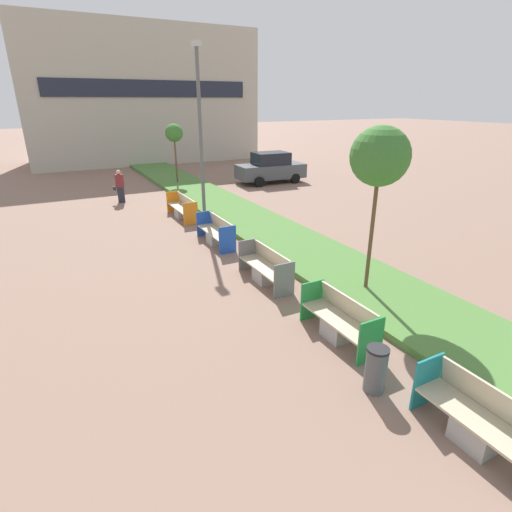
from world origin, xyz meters
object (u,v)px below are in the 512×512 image
bench_green_frame (339,323)px  sapling_tree_near (380,157)px  litter_bin (376,369)px  sapling_tree_far (174,134)px  bench_teal_frame (480,424)px  bench_blue_frame (216,234)px  bench_grey_frame (266,269)px  bench_orange_frame (183,209)px  pedestrian_walking (120,186)px  parked_car_distant (271,168)px  street_lamp_post (200,128)px

bench_green_frame → sapling_tree_near: size_ratio=0.46×
litter_bin → sapling_tree_far: 19.97m
bench_teal_frame → bench_green_frame: bearing=90.0°
bench_blue_frame → sapling_tree_far: sapling_tree_far is taller
bench_grey_frame → bench_green_frame: bearing=-90.0°
bench_green_frame → sapling_tree_near: bearing=34.5°
bench_green_frame → bench_teal_frame: bearing=-90.0°
bench_teal_frame → bench_green_frame: same height
bench_teal_frame → bench_grey_frame: bearing=90.0°
bench_orange_frame → pedestrian_walking: pedestrian_walking is taller
bench_orange_frame → bench_blue_frame: bearing=-90.0°
bench_green_frame → sapling_tree_far: (2.02, 17.99, 2.65)m
litter_bin → parked_car_distant: (7.94, 17.62, 0.48)m
litter_bin → bench_grey_frame: bearing=83.8°
litter_bin → parked_car_distant: parked_car_distant is taller
bench_orange_frame → parked_car_distant: size_ratio=0.57×
bench_green_frame → bench_orange_frame: (0.01, 10.79, 0.01)m
street_lamp_post → pedestrian_walking: size_ratio=4.21×
litter_bin → sapling_tree_far: bearing=82.6°
bench_orange_frame → pedestrian_walking: size_ratio=1.51×
bench_grey_frame → parked_car_distant: size_ratio=0.50×
bench_grey_frame → bench_blue_frame: 3.65m
bench_green_frame → street_lamp_post: (0.61, 9.71, 3.44)m
bench_orange_frame → bench_grey_frame: bearing=-90.0°
sapling_tree_far → bench_green_frame: bearing=-96.4°
bench_teal_frame → pedestrian_walking: 18.32m
street_lamp_post → pedestrian_walking: 6.52m
bench_teal_frame → bench_orange_frame: 14.05m
bench_grey_frame → bench_orange_frame: (0.00, 7.52, 0.01)m
bench_teal_frame → bench_blue_frame: bearing=90.0°
sapling_tree_near → bench_grey_frame: bearing=137.0°
street_lamp_post → bench_teal_frame: bearing=-92.7°
sapling_tree_far → bench_grey_frame: bearing=-97.8°
bench_grey_frame → litter_bin: bearing=-96.2°
bench_teal_frame → pedestrian_walking: pedestrian_walking is taller
street_lamp_post → sapling_tree_near: (1.40, -8.32, -0.23)m
sapling_tree_far → parked_car_distant: bearing=-20.5°
bench_blue_frame → parked_car_distant: (7.41, 9.06, 0.54)m
bench_orange_frame → pedestrian_walking: 4.59m
bench_grey_frame → parked_car_distant: 14.72m
sapling_tree_near → pedestrian_walking: bearing=105.9°
bench_green_frame → sapling_tree_near: 4.03m
bench_grey_frame → pedestrian_walking: (-1.86, 11.69, 0.45)m
bench_green_frame → bench_blue_frame: size_ratio=0.91×
bench_grey_frame → sapling_tree_far: sapling_tree_far is taller
street_lamp_post → bench_green_frame: bearing=-93.6°
bench_teal_frame → sapling_tree_near: bearing=66.5°
sapling_tree_far → pedestrian_walking: bearing=-141.9°
bench_teal_frame → bench_orange_frame: same height
bench_teal_frame → litter_bin: size_ratio=2.22×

